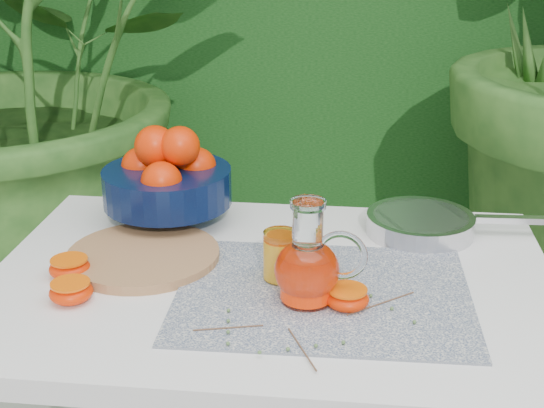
# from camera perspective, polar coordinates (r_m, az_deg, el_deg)

# --- Properties ---
(potted_plant_left) EXTENTS (2.37, 2.37, 1.86)m
(potted_plant_left) POSITION_cam_1_polar(r_m,az_deg,el_deg) (2.54, -18.70, 10.62)
(potted_plant_left) COLOR #26531C
(potted_plant_left) RESTS_ON ground
(white_table) EXTENTS (1.00, 0.70, 0.75)m
(white_table) POSITION_cam_1_polar(r_m,az_deg,el_deg) (1.38, -0.09, -8.50)
(white_table) COLOR white
(white_table) RESTS_ON ground
(placemat) EXTENTS (0.50, 0.39, 0.00)m
(placemat) POSITION_cam_1_polar(r_m,az_deg,el_deg) (1.28, 3.88, -6.74)
(placemat) COLOR #0C1D44
(placemat) RESTS_ON white_table
(cutting_board) EXTENTS (0.33, 0.33, 0.02)m
(cutting_board) POSITION_cam_1_polar(r_m,az_deg,el_deg) (1.42, -9.66, -3.86)
(cutting_board) COLOR #A27749
(cutting_board) RESTS_ON white_table
(fruit_bowl) EXTENTS (0.28, 0.28, 0.21)m
(fruit_bowl) POSITION_cam_1_polar(r_m,az_deg,el_deg) (1.55, -7.88, 1.95)
(fruit_bowl) COLOR black
(fruit_bowl) RESTS_ON white_table
(juice_pitcher) EXTENTS (0.16, 0.12, 0.18)m
(juice_pitcher) POSITION_cam_1_polar(r_m,az_deg,el_deg) (1.23, 2.75, -4.77)
(juice_pitcher) COLOR white
(juice_pitcher) RESTS_ON white_table
(juice_tumbler) EXTENTS (0.08, 0.08, 0.09)m
(juice_tumbler) POSITION_cam_1_polar(r_m,az_deg,el_deg) (1.31, 0.65, -3.99)
(juice_tumbler) COLOR white
(juice_tumbler) RESTS_ON white_table
(saute_pan) EXTENTS (0.38, 0.22, 0.04)m
(saute_pan) POSITION_cam_1_polar(r_m,az_deg,el_deg) (1.54, 11.22, -1.42)
(saute_pan) COLOR silver
(saute_pan) RESTS_ON white_table
(orange_halves) EXTENTS (0.57, 0.17, 0.04)m
(orange_halves) POSITION_cam_1_polar(r_m,az_deg,el_deg) (1.29, -8.47, -6.06)
(orange_halves) COLOR #FF3002
(orange_halves) RESTS_ON white_table
(thyme_sprigs) EXTENTS (0.34, 0.27, 0.01)m
(thyme_sprigs) POSITION_cam_1_polar(r_m,az_deg,el_deg) (1.19, 2.78, -9.04)
(thyme_sprigs) COLOR brown
(thyme_sprigs) RESTS_ON white_table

